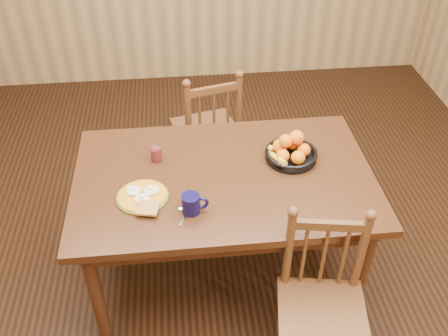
{
  "coord_description": "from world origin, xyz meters",
  "views": [
    {
      "loc": [
        -0.22,
        -2.03,
        2.46
      ],
      "look_at": [
        0.0,
        0.0,
        0.8
      ],
      "focal_mm": 40.0,
      "sensor_mm": 36.0,
      "label": 1
    }
  ],
  "objects": [
    {
      "name": "chair_near",
      "position": [
        0.4,
        -0.65,
        0.45
      ],
      "size": [
        0.48,
        0.46,
        0.92
      ],
      "rotation": [
        0.0,
        0.0,
        -0.17
      ],
      "color": "#442914",
      "rests_on": "ground"
    },
    {
      "name": "room",
      "position": [
        0.0,
        0.0,
        1.35
      ],
      "size": [
        4.52,
        5.02,
        2.72
      ],
      "color": "black",
      "rests_on": "ground"
    },
    {
      "name": "chair_far",
      "position": [
        -0.02,
        0.85,
        0.46
      ],
      "size": [
        0.51,
        0.5,
        0.94
      ],
      "rotation": [
        0.0,
        0.0,
        3.38
      ],
      "color": "#442914",
      "rests_on": "ground"
    },
    {
      "name": "fork",
      "position": [
        -0.2,
        -0.18,
        0.75
      ],
      "size": [
        0.04,
        0.18,
        0.0
      ],
      "rotation": [
        0.0,
        0.0,
        0.04
      ],
      "color": "silver",
      "rests_on": "dining_table"
    },
    {
      "name": "juice_glass",
      "position": [
        -0.36,
        0.17,
        0.79
      ],
      "size": [
        0.06,
        0.06,
        0.09
      ],
      "color": "silver",
      "rests_on": "dining_table"
    },
    {
      "name": "breakfast_plate",
      "position": [
        -0.43,
        -0.14,
        0.76
      ],
      "size": [
        0.26,
        0.3,
        0.04
      ],
      "color": "#59601E",
      "rests_on": "dining_table"
    },
    {
      "name": "spoon",
      "position": [
        -0.24,
        -0.25,
        0.75
      ],
      "size": [
        0.06,
        0.15,
        0.01
      ],
      "rotation": [
        0.0,
        0.0,
        -0.43
      ],
      "color": "silver",
      "rests_on": "dining_table"
    },
    {
      "name": "dining_table",
      "position": [
        0.0,
        0.0,
        0.67
      ],
      "size": [
        1.6,
        1.0,
        0.75
      ],
      "color": "black",
      "rests_on": "ground"
    },
    {
      "name": "coffee_mug",
      "position": [
        -0.18,
        -0.26,
        0.8
      ],
      "size": [
        0.13,
        0.09,
        0.1
      ],
      "color": "#0C0936",
      "rests_on": "dining_table"
    },
    {
      "name": "fruit_bowl",
      "position": [
        0.38,
        0.11,
        0.8
      ],
      "size": [
        0.29,
        0.29,
        0.17
      ],
      "color": "black",
      "rests_on": "dining_table"
    }
  ]
}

